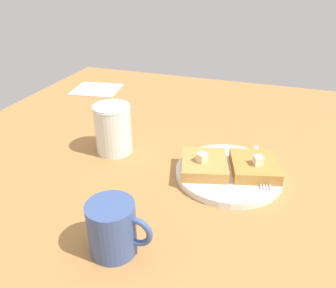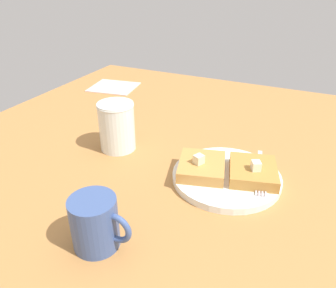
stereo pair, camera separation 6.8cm
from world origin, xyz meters
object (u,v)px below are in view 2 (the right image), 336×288
at_px(plate, 226,176).
at_px(syrup_jar, 117,129).
at_px(coffee_mug, 96,223).
at_px(napkin, 114,87).
at_px(fork, 260,174).

distance_m(plate, syrup_jar, 0.26).
xyz_separation_m(syrup_jar, coffee_mug, (0.13, -0.26, -0.01)).
bearing_deg(syrup_jar, napkin, 124.83).
distance_m(plate, coffee_mug, 0.28).
bearing_deg(napkin, plate, -36.32).
xyz_separation_m(syrup_jar, napkin, (-0.25, 0.35, -0.05)).
xyz_separation_m(fork, syrup_jar, (-0.32, -0.00, 0.03)).
relative_size(syrup_jar, coffee_mug, 1.13).
relative_size(napkin, coffee_mug, 1.54).
bearing_deg(syrup_jar, plate, -4.19).
bearing_deg(fork, plate, -158.34).
xyz_separation_m(plate, syrup_jar, (-0.26, 0.02, 0.04)).
bearing_deg(plate, coffee_mug, -117.36).
bearing_deg(syrup_jar, fork, 0.87).
relative_size(fork, napkin, 1.07).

